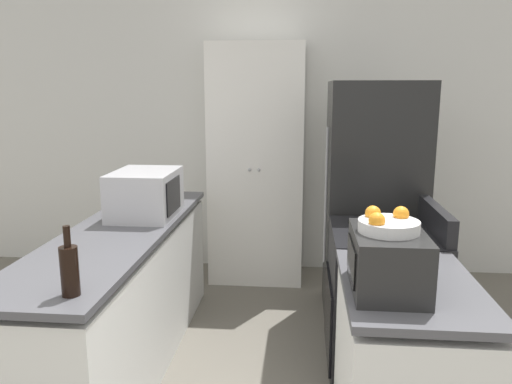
{
  "coord_description": "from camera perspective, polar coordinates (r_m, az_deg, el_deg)",
  "views": [
    {
      "loc": [
        0.31,
        -1.59,
        1.75
      ],
      "look_at": [
        0.0,
        1.73,
        1.05
      ],
      "focal_mm": 35.0,
      "sensor_mm": 36.0,
      "label": 1
    }
  ],
  "objects": [
    {
      "name": "fruit_bowl",
      "position": [
        2.15,
        14.81,
        -3.54
      ],
      "size": [
        0.25,
        0.25,
        0.1
      ],
      "color": "silver",
      "rests_on": "toaster_oven"
    },
    {
      "name": "counter_right",
      "position": [
        2.55,
        16.62,
        -19.66
      ],
      "size": [
        0.6,
        0.89,
        0.9
      ],
      "color": "silver",
      "rests_on": "ground_plane"
    },
    {
      "name": "pantry_cabinet",
      "position": [
        4.53,
        0.12,
        3.11
      ],
      "size": [
        0.84,
        0.56,
        2.13
      ],
      "color": "white",
      "rests_on": "ground_plane"
    },
    {
      "name": "wine_bottle",
      "position": [
        2.22,
        -20.54,
        -8.27
      ],
      "size": [
        0.08,
        0.08,
        0.3
      ],
      "color": "black",
      "rests_on": "counter_left"
    },
    {
      "name": "toaster_oven",
      "position": [
        2.2,
        14.8,
        -7.65
      ],
      "size": [
        0.31,
        0.43,
        0.26
      ],
      "color": "black",
      "rests_on": "counter_right"
    },
    {
      "name": "stove",
      "position": [
        3.27,
        14.22,
        -11.82
      ],
      "size": [
        0.66,
        0.72,
        1.06
      ],
      "color": "black",
      "rests_on": "ground_plane"
    },
    {
      "name": "wall_back",
      "position": [
        4.8,
        1.63,
        6.44
      ],
      "size": [
        7.0,
        0.06,
        2.6
      ],
      "color": "silver",
      "rests_on": "ground_plane"
    },
    {
      "name": "microwave",
      "position": [
        3.42,
        -12.52,
        -0.19
      ],
      "size": [
        0.41,
        0.53,
        0.31
      ],
      "color": "#B2B2B7",
      "rests_on": "counter_left"
    },
    {
      "name": "counter_left",
      "position": [
        3.33,
        -15.02,
        -11.86
      ],
      "size": [
        0.6,
        2.31,
        0.9
      ],
      "color": "silver",
      "rests_on": "ground_plane"
    },
    {
      "name": "refrigerator",
      "position": [
        3.85,
        13.19,
        -1.25
      ],
      "size": [
        0.71,
        0.73,
        1.8
      ],
      "color": "black",
      "rests_on": "ground_plane"
    }
  ]
}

